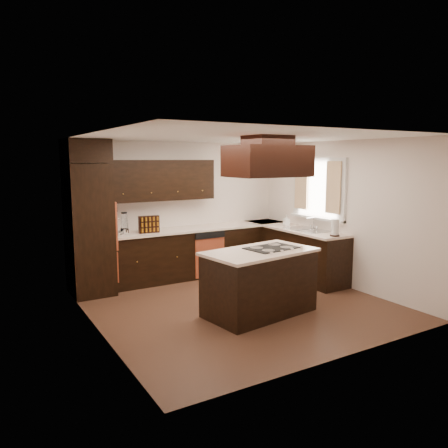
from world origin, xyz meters
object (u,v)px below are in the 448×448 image
Objects in this scene: oven_column at (89,230)px; island at (259,283)px; range_hood at (267,161)px; spice_rack at (149,224)px.

island is at bearing -50.21° from oven_column.
oven_column is at bearing 129.74° from range_hood.
island is 1.72m from range_hood.
oven_column is 5.95× the size of spice_rack.
oven_column is at bearing -172.98° from spice_rack.
oven_column is 2.02× the size of range_hood.
spice_rack is (-0.81, 2.17, 0.63)m from island.
range_hood reaches higher than island.
oven_column is 2.91m from island.
range_hood is at bearing -61.30° from spice_rack.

